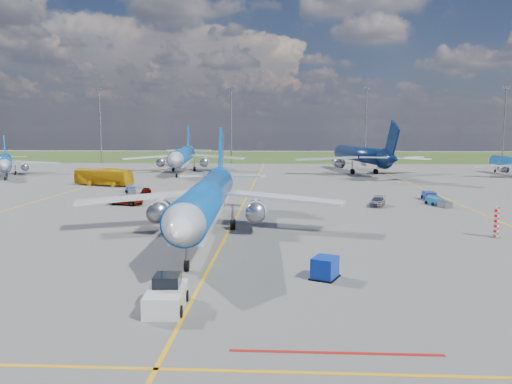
{
  "coord_description": "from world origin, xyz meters",
  "views": [
    {
      "loc": [
        5.44,
        -40.26,
        10.37
      ],
      "look_at": [
        2.78,
        10.01,
        4.0
      ],
      "focal_mm": 35.0,
      "sensor_mm": 36.0,
      "label": 1
    }
  ],
  "objects_px": {
    "bg_jet_nw": "(6,176)",
    "uld_container": "(325,268)",
    "main_airliner": "(207,234)",
    "baggage_tug_w": "(438,202)",
    "pushback_tug": "(166,296)",
    "bg_jet_n": "(360,173)",
    "bg_jet_nnw": "(183,172)",
    "baggage_tug_e": "(431,197)",
    "apron_bus": "(103,177)",
    "warning_post": "(496,222)",
    "service_car_b": "(126,200)",
    "service_car_a": "(146,191)",
    "service_car_c": "(377,201)",
    "baggage_tug_c": "(131,190)"
  },
  "relations": [
    {
      "from": "bg_jet_nw",
      "to": "uld_container",
      "type": "height_order",
      "value": "bg_jet_nw"
    },
    {
      "from": "main_airliner",
      "to": "baggage_tug_w",
      "type": "relative_size",
      "value": 8.34
    },
    {
      "from": "bg_jet_nw",
      "to": "pushback_tug",
      "type": "xyz_separation_m",
      "value": [
        54.9,
        -79.77,
        0.76
      ]
    },
    {
      "from": "bg_jet_nw",
      "to": "bg_jet_n",
      "type": "distance_m",
      "value": 80.95
    },
    {
      "from": "bg_jet_nnw",
      "to": "main_airliner",
      "type": "bearing_deg",
      "value": -82.7
    },
    {
      "from": "pushback_tug",
      "to": "baggage_tug_e",
      "type": "distance_m",
      "value": 53.71
    },
    {
      "from": "bg_jet_n",
      "to": "pushback_tug",
      "type": "height_order",
      "value": "bg_jet_n"
    },
    {
      "from": "bg_jet_nnw",
      "to": "apron_bus",
      "type": "bearing_deg",
      "value": -112.68
    },
    {
      "from": "warning_post",
      "to": "bg_jet_n",
      "type": "bearing_deg",
      "value": 91.68
    },
    {
      "from": "bg_jet_n",
      "to": "apron_bus",
      "type": "xyz_separation_m",
      "value": [
        -51.48,
        -29.36,
        1.59
      ]
    },
    {
      "from": "pushback_tug",
      "to": "service_car_b",
      "type": "distance_m",
      "value": 41.81
    },
    {
      "from": "warning_post",
      "to": "pushback_tug",
      "type": "height_order",
      "value": "warning_post"
    },
    {
      "from": "baggage_tug_w",
      "to": "pushback_tug",
      "type": "bearing_deg",
      "value": -142.52
    },
    {
      "from": "uld_container",
      "to": "service_car_a",
      "type": "bearing_deg",
      "value": 143.73
    },
    {
      "from": "service_car_a",
      "to": "uld_container",
      "type": "bearing_deg",
      "value": -65.31
    },
    {
      "from": "warning_post",
      "to": "baggage_tug_w",
      "type": "bearing_deg",
      "value": 88.4
    },
    {
      "from": "warning_post",
      "to": "service_car_a",
      "type": "xyz_separation_m",
      "value": [
        -42.19,
        29.17,
        -0.93
      ]
    },
    {
      "from": "apron_bus",
      "to": "warning_post",
      "type": "bearing_deg",
      "value": -110.35
    },
    {
      "from": "service_car_a",
      "to": "bg_jet_nw",
      "type": "bearing_deg",
      "value": 138.21
    },
    {
      "from": "warning_post",
      "to": "service_car_b",
      "type": "distance_m",
      "value": 45.88
    },
    {
      "from": "bg_jet_nnw",
      "to": "baggage_tug_e",
      "type": "relative_size",
      "value": 7.93
    },
    {
      "from": "pushback_tug",
      "to": "apron_bus",
      "type": "height_order",
      "value": "apron_bus"
    },
    {
      "from": "service_car_a",
      "to": "service_car_c",
      "type": "xyz_separation_m",
      "value": [
        34.53,
        -9.88,
        0.06
      ]
    },
    {
      "from": "main_airliner",
      "to": "service_car_b",
      "type": "xyz_separation_m",
      "value": [
        -13.98,
        18.51,
        0.66
      ]
    },
    {
      "from": "bg_jet_n",
      "to": "service_car_a",
      "type": "relative_size",
      "value": 13.53
    },
    {
      "from": "pushback_tug",
      "to": "apron_bus",
      "type": "distance_m",
      "value": 67.68
    },
    {
      "from": "warning_post",
      "to": "service_car_a",
      "type": "bearing_deg",
      "value": 145.34
    },
    {
      "from": "main_airliner",
      "to": "baggage_tug_c",
      "type": "relative_size",
      "value": 8.68
    },
    {
      "from": "baggage_tug_w",
      "to": "main_airliner",
      "type": "bearing_deg",
      "value": -163.14
    },
    {
      "from": "bg_jet_nw",
      "to": "bg_jet_nnw",
      "type": "bearing_deg",
      "value": -11.32
    },
    {
      "from": "apron_bus",
      "to": "service_car_a",
      "type": "height_order",
      "value": "apron_bus"
    },
    {
      "from": "pushback_tug",
      "to": "baggage_tug_c",
      "type": "bearing_deg",
      "value": 105.46
    },
    {
      "from": "bg_jet_n",
      "to": "service_car_b",
      "type": "relative_size",
      "value": 9.43
    },
    {
      "from": "baggage_tug_w",
      "to": "baggage_tug_e",
      "type": "height_order",
      "value": "baggage_tug_e"
    },
    {
      "from": "main_airliner",
      "to": "service_car_a",
      "type": "relative_size",
      "value": 11.79
    },
    {
      "from": "bg_jet_nnw",
      "to": "bg_jet_n",
      "type": "bearing_deg",
      "value": -6.0
    },
    {
      "from": "bg_jet_nnw",
      "to": "baggage_tug_c",
      "type": "xyz_separation_m",
      "value": [
        -0.55,
        -39.99,
        0.46
      ]
    },
    {
      "from": "warning_post",
      "to": "service_car_c",
      "type": "xyz_separation_m",
      "value": [
        -7.66,
        19.29,
        -0.88
      ]
    },
    {
      "from": "baggage_tug_e",
      "to": "bg_jet_nw",
      "type": "bearing_deg",
      "value": 159.74
    },
    {
      "from": "bg_jet_nnw",
      "to": "baggage_tug_w",
      "type": "xyz_separation_m",
      "value": [
        45.23,
        -51.22,
        0.48
      ]
    },
    {
      "from": "bg_jet_nw",
      "to": "bg_jet_nnw",
      "type": "xyz_separation_m",
      "value": [
        37.48,
        12.03,
        0.0
      ]
    },
    {
      "from": "main_airliner",
      "to": "baggage_tug_w",
      "type": "height_order",
      "value": "main_airliner"
    },
    {
      "from": "main_airliner",
      "to": "uld_container",
      "type": "xyz_separation_m",
      "value": [
        10.45,
        -14.2,
        0.75
      ]
    },
    {
      "from": "service_car_c",
      "to": "baggage_tug_c",
      "type": "distance_m",
      "value": 39.4
    },
    {
      "from": "baggage_tug_c",
      "to": "bg_jet_n",
      "type": "bearing_deg",
      "value": 19.93
    },
    {
      "from": "warning_post",
      "to": "baggage_tug_e",
      "type": "xyz_separation_m",
      "value": [
        1.09,
        25.0,
        -0.95
      ]
    },
    {
      "from": "warning_post",
      "to": "bg_jet_nnw",
      "type": "relative_size",
      "value": 0.07
    },
    {
      "from": "main_airliner",
      "to": "uld_container",
      "type": "bearing_deg",
      "value": -55.74
    },
    {
      "from": "service_car_b",
      "to": "baggage_tug_c",
      "type": "relative_size",
      "value": 1.06
    },
    {
      "from": "main_airliner",
      "to": "baggage_tug_e",
      "type": "height_order",
      "value": "main_airliner"
    }
  ]
}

